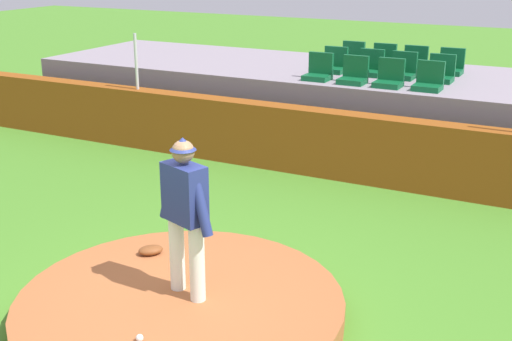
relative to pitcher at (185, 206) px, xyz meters
The scene contains 20 objects.
ground_plane 1.26m from the pitcher, 110.70° to the right, with size 60.00×60.00×0.00m, color #488727.
pitchers_mound 1.14m from the pitcher, 110.70° to the right, with size 3.54×3.54×0.23m, color #A75D32.
pitcher is the anchor object (origin of this frame).
baseball 1.40m from the pitcher, 84.85° to the right, with size 0.07×0.07×0.07m, color white.
fielding_glove 1.48m from the pitcher, 146.65° to the left, with size 0.30×0.20×0.11m, color brown.
brick_barrier 5.06m from the pitcher, 90.44° to the left, with size 17.52×0.40×1.16m, color #904714.
fence_post_left 6.66m from the pitcher, 130.95° to the left, with size 0.06×0.06×1.08m, color silver.
bleacher_platform 7.63m from the pitcher, 90.29° to the left, with size 15.19×3.59×1.41m, color gray.
stadium_chair_0 6.46m from the pitcher, 99.77° to the left, with size 0.48×0.44×0.50m.
stadium_chair_1 6.34m from the pitcher, 93.46° to the left, with size 0.48×0.44×0.50m.
stadium_chair_2 6.34m from the pitcher, 87.36° to the left, with size 0.48×0.44×0.50m.
stadium_chair_3 6.44m from the pitcher, 81.13° to the left, with size 0.48×0.44×0.50m.
stadium_chair_4 7.33m from the pitcher, 98.78° to the left, with size 0.48×0.44×0.50m.
stadium_chair_5 7.27m from the pitcher, 92.91° to the left, with size 0.48×0.44×0.50m.
stadium_chair_6 7.23m from the pitcher, 87.71° to the left, with size 0.48×0.44×0.50m.
stadium_chair_7 7.30m from the pitcher, 82.07° to the left, with size 0.48×0.44×0.50m.
stadium_chair_8 8.22m from the pitcher, 97.43° to the left, with size 0.48×0.44×0.50m.
stadium_chair_9 8.14m from the pitcher, 92.62° to the left, with size 0.48×0.44×0.50m.
stadium_chair_10 8.12m from the pitcher, 87.98° to the left, with size 0.48×0.44×0.50m.
stadium_chair_11 8.19m from the pitcher, 82.92° to the left, with size 0.48×0.44×0.50m.
Camera 1 is at (3.63, -5.28, 3.81)m, focal length 46.77 mm.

